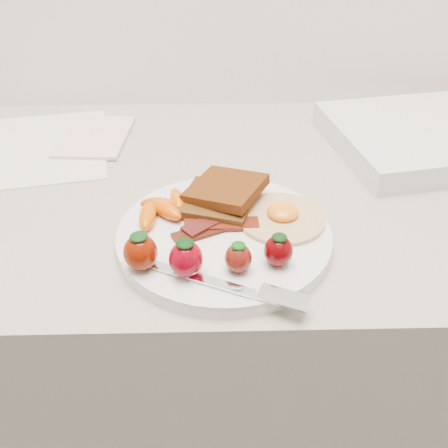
{
  "coord_description": "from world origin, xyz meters",
  "views": [
    {
      "loc": [
        -0.01,
        1.05,
        1.29
      ],
      "look_at": [
        -0.0,
        1.55,
        0.93
      ],
      "focal_mm": 40.0,
      "sensor_mm": 36.0,
      "label": 1
    }
  ],
  "objects": [
    {
      "name": "bacon_strips",
      "position": [
        -0.01,
        1.56,
        0.92
      ],
      "size": [
        0.11,
        0.09,
        0.01
      ],
      "color": "black",
      "rests_on": "plate"
    },
    {
      "name": "paper_sheet",
      "position": [
        -0.3,
        1.82,
        0.9
      ],
      "size": [
        0.24,
        0.3,
        0.0
      ],
      "primitive_type": "cube",
      "rotation": [
        0.0,
        0.0,
        0.19
      ],
      "color": "silver",
      "rests_on": "counter"
    },
    {
      "name": "strawberries",
      "position": [
        -0.03,
        1.48,
        0.94
      ],
      "size": [
        0.19,
        0.05,
        0.05
      ],
      "color": "#671201",
      "rests_on": "plate"
    },
    {
      "name": "baby_carrots",
      "position": [
        -0.08,
        1.59,
        0.93
      ],
      "size": [
        0.06,
        0.09,
        0.02
      ],
      "color": "#C24310",
      "rests_on": "plate"
    },
    {
      "name": "plate",
      "position": [
        -0.0,
        1.55,
        0.91
      ],
      "size": [
        0.27,
        0.27,
        0.02
      ],
      "primitive_type": "cylinder",
      "color": "white",
      "rests_on": "counter"
    },
    {
      "name": "toast_lower",
      "position": [
        -0.01,
        1.61,
        0.93
      ],
      "size": [
        0.11,
        0.11,
        0.01
      ],
      "primitive_type": "cube",
      "rotation": [
        0.0,
        0.0,
        -0.3
      ],
      "color": "#40280C",
      "rests_on": "plate"
    },
    {
      "name": "fried_egg",
      "position": [
        0.07,
        1.57,
        0.92
      ],
      "size": [
        0.14,
        0.14,
        0.02
      ],
      "color": "beige",
      "rests_on": "plate"
    },
    {
      "name": "counter",
      "position": [
        0.0,
        1.7,
        0.45
      ],
      "size": [
        2.0,
        0.6,
        0.9
      ],
      "primitive_type": "cube",
      "color": "gray",
      "rests_on": "ground"
    },
    {
      "name": "appliance",
      "position": [
        0.36,
        1.81,
        0.92
      ],
      "size": [
        0.37,
        0.32,
        0.04
      ],
      "primitive_type": "cube",
      "rotation": [
        0.0,
        0.0,
        0.18
      ],
      "color": "silver",
      "rests_on": "counter"
    },
    {
      "name": "toast_upper",
      "position": [
        0.0,
        1.62,
        0.94
      ],
      "size": [
        0.12,
        0.12,
        0.02
      ],
      "primitive_type": "cube",
      "rotation": [
        0.0,
        -0.1,
        -0.49
      ],
      "color": "#3B1B03",
      "rests_on": "toast_lower"
    },
    {
      "name": "notepad",
      "position": [
        -0.22,
        1.85,
        0.91
      ],
      "size": [
        0.12,
        0.17,
        0.01
      ],
      "primitive_type": "cube",
      "rotation": [
        0.0,
        0.0,
        -0.07
      ],
      "color": "#EDBECA",
      "rests_on": "paper_sheet"
    },
    {
      "name": "fork",
      "position": [
        0.01,
        1.44,
        0.92
      ],
      "size": [
        0.18,
        0.09,
        0.0
      ],
      "color": "white",
      "rests_on": "plate"
    }
  ]
}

